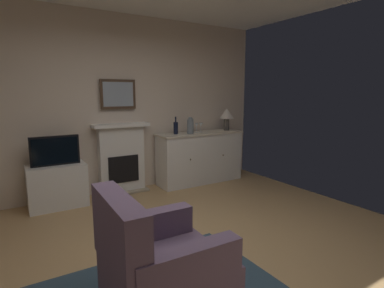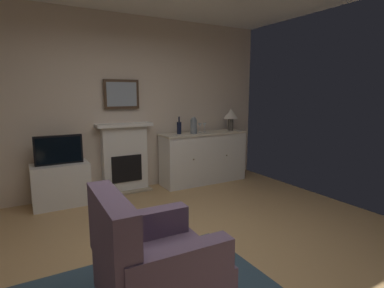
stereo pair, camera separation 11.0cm
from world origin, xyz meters
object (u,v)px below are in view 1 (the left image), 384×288
object	(u,v)px
wine_glass_left	(196,126)
tv_set	(55,151)
framed_picture	(118,94)
sideboard_cabinet	(200,157)
vase_decorative	(190,125)
tv_cabinet	(57,186)
wine_glass_center	(201,125)
armchair	(158,265)
wine_bottle	(176,128)
fireplace_unit	(122,158)
table_lamp	(227,115)

from	to	relation	value
wine_glass_left	tv_set	bearing A→B (deg)	-179.83
framed_picture	sideboard_cabinet	bearing A→B (deg)	-9.29
vase_decorative	tv_cabinet	world-z (taller)	vase_decorative
wine_glass_center	tv_set	bearing A→B (deg)	-179.11
vase_decorative	tv_cabinet	size ratio (longest dim) A/B	0.37
vase_decorative	armchair	size ratio (longest dim) A/B	0.31
wine_bottle	tv_set	distance (m)	1.89
tv_cabinet	tv_set	size ratio (longest dim) A/B	1.21
wine_bottle	tv_cabinet	distance (m)	2.00
wine_bottle	tv_cabinet	bearing A→B (deg)	-179.14
wine_bottle	armchair	xyz separation A→B (m)	(-1.59, -2.66, -0.61)
sideboard_cabinet	tv_cabinet	distance (m)	2.34
fireplace_unit	wine_glass_center	bearing A→B (deg)	-6.08
tv_cabinet	table_lamp	bearing A→B (deg)	-0.30
tv_cabinet	wine_bottle	bearing A→B (deg)	0.86
wine_bottle	vase_decorative	distance (m)	0.25
sideboard_cabinet	vase_decorative	distance (m)	0.63
framed_picture	armchair	distance (m)	3.14
sideboard_cabinet	wine_glass_left	world-z (taller)	wine_glass_left
framed_picture	tv_set	bearing A→B (deg)	-166.69
framed_picture	vase_decorative	world-z (taller)	framed_picture
wine_bottle	wine_glass_left	xyz separation A→B (m)	(0.38, -0.04, 0.01)
table_lamp	wine_bottle	world-z (taller)	table_lamp
vase_decorative	tv_cabinet	xyz separation A→B (m)	(-2.11, 0.06, -0.73)
table_lamp	vase_decorative	bearing A→B (deg)	-176.45
table_lamp	wine_glass_left	world-z (taller)	table_lamp
fireplace_unit	tv_cabinet	xyz separation A→B (m)	(-0.97, -0.16, -0.25)
framed_picture	table_lamp	bearing A→B (deg)	-6.55
framed_picture	vase_decorative	size ratio (longest dim) A/B	1.96
framed_picture	wine_glass_left	size ratio (longest dim) A/B	3.33
fireplace_unit	wine_glass_left	bearing A→B (deg)	-7.93
framed_picture	tv_cabinet	bearing A→B (deg)	-167.99
framed_picture	wine_glass_center	bearing A→B (deg)	-7.91
framed_picture	vase_decorative	xyz separation A→B (m)	(1.13, -0.27, -0.52)
framed_picture	table_lamp	distance (m)	1.99
wine_glass_left	vase_decorative	distance (m)	0.16
sideboard_cabinet	wine_glass_center	distance (m)	0.57
table_lamp	tv_set	distance (m)	2.94
wine_bottle	vase_decorative	xyz separation A→B (m)	(0.23, -0.09, 0.03)
vase_decorative	tv_cabinet	bearing A→B (deg)	178.23
fireplace_unit	wine_glass_center	size ratio (longest dim) A/B	6.67
framed_picture	sideboard_cabinet	distance (m)	1.76
wine_glass_left	vase_decorative	bearing A→B (deg)	-162.33
tv_cabinet	tv_set	world-z (taller)	tv_set
tv_set	vase_decorative	bearing A→B (deg)	-1.14
armchair	table_lamp	bearing A→B (deg)	44.91
table_lamp	framed_picture	bearing A→B (deg)	173.45
wine_glass_left	armchair	xyz separation A→B (m)	(-1.97, -2.61, -0.63)
wine_bottle	wine_glass_left	size ratio (longest dim) A/B	1.76
wine_glass_center	wine_bottle	bearing A→B (deg)	178.31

